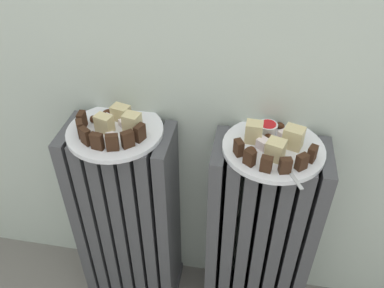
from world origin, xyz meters
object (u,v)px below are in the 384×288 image
(radiator_left, at_px, (128,220))
(plate_left, at_px, (115,131))
(jam_bowl_right, at_px, (268,127))
(fork, at_px, (289,170))
(radiator_right, at_px, (259,238))
(plate_right, at_px, (273,148))

(radiator_left, distance_m, plate_left, 0.33)
(jam_bowl_right, bearing_deg, fork, -69.95)
(plate_left, relative_size, jam_bowl_right, 5.07)
(plate_left, bearing_deg, radiator_right, 0.00)
(plate_right, distance_m, fork, 0.09)
(radiator_right, bearing_deg, plate_right, -116.57)
(radiator_left, xyz_separation_m, plate_left, (-0.00, -0.00, 0.33))
(radiator_left, xyz_separation_m, fork, (0.42, -0.08, 0.34))
(radiator_right, relative_size, plate_left, 2.67)
(fork, bearing_deg, jam_bowl_right, 110.05)
(plate_right, relative_size, jam_bowl_right, 5.07)
(radiator_right, height_order, plate_left, plate_left)
(radiator_left, height_order, radiator_right, same)
(plate_left, bearing_deg, fork, -10.81)
(plate_left, distance_m, fork, 0.43)
(radiator_right, distance_m, jam_bowl_right, 0.36)
(radiator_right, height_order, fork, fork)
(radiator_right, distance_m, plate_left, 0.51)
(jam_bowl_right, bearing_deg, plate_right, -73.79)
(plate_right, relative_size, fork, 2.40)
(radiator_left, relative_size, plate_left, 2.67)
(plate_left, xyz_separation_m, fork, (0.42, -0.08, 0.01))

